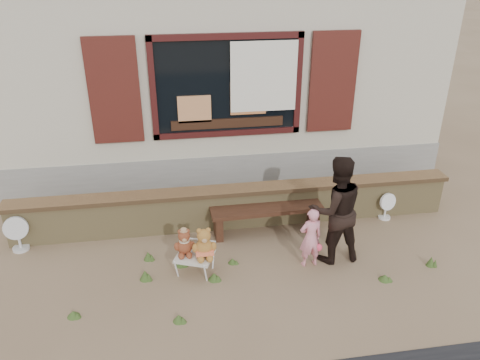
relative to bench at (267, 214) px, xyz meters
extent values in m
plane|color=brown|center=(-0.44, -0.69, -0.33)|extent=(80.00, 80.00, 0.00)
cube|color=#BEB49A|center=(-0.44, 3.81, 2.07)|extent=(8.00, 5.00, 3.20)
cube|color=gray|center=(-0.44, 3.81, 0.07)|extent=(8.04, 5.04, 0.80)
cube|color=black|center=(-0.44, 1.28, 1.72)|extent=(2.30, 0.04, 1.50)
cube|color=#391110|center=(-0.44, 1.26, 2.52)|extent=(2.50, 0.08, 0.10)
cube|color=#391110|center=(-0.44, 1.26, 0.92)|extent=(2.50, 0.08, 0.10)
cube|color=#391110|center=(-1.64, 1.26, 1.72)|extent=(0.10, 0.08, 1.70)
cube|color=#391110|center=(0.76, 1.26, 1.72)|extent=(0.10, 0.08, 1.70)
cube|color=#3C1610|center=(-2.24, 1.25, 1.72)|extent=(0.80, 0.07, 1.70)
cube|color=#3C1610|center=(1.36, 1.25, 1.72)|extent=(0.80, 0.07, 1.70)
cube|color=white|center=(0.16, 1.21, 1.87)|extent=(1.10, 0.02, 1.15)
cube|color=black|center=(-0.44, 1.25, 1.10)|extent=(1.90, 0.06, 0.16)
cube|color=tan|center=(-0.99, 1.25, 1.37)|extent=(0.55, 0.06, 0.45)
cube|color=#E08447|center=(-0.09, 1.25, 1.52)|extent=(0.60, 0.06, 0.55)
cube|color=tan|center=(-0.44, 0.31, -0.03)|extent=(7.00, 0.30, 0.60)
cube|color=brown|center=(-0.44, 0.31, 0.30)|extent=(7.10, 0.36, 0.07)
cube|color=#341D12|center=(0.00, 0.00, 0.09)|extent=(1.77, 0.43, 0.07)
cube|color=#341D12|center=(-0.77, -0.03, -0.14)|extent=(0.12, 0.33, 0.37)
cube|color=#341D12|center=(0.77, 0.03, -0.14)|extent=(0.12, 0.33, 0.37)
cube|color=beige|center=(-1.19, -0.88, -0.05)|extent=(0.61, 0.58, 0.04)
cylinder|color=silver|center=(-1.45, -0.98, -0.20)|extent=(0.03, 0.03, 0.26)
cylinder|color=silver|center=(-1.07, -1.13, -0.20)|extent=(0.03, 0.03, 0.26)
cylinder|color=silver|center=(-1.31, -0.63, -0.20)|extent=(0.03, 0.03, 0.26)
cylinder|color=silver|center=(-0.93, -0.78, -0.20)|extent=(0.03, 0.03, 0.26)
imported|color=pink|center=(0.42, -0.95, 0.12)|extent=(0.35, 0.25, 0.91)
imported|color=black|center=(0.80, -0.83, 0.47)|extent=(0.82, 0.66, 1.60)
cylinder|color=silver|center=(-3.74, 0.09, -0.31)|extent=(0.24, 0.24, 0.04)
cylinder|color=silver|center=(-3.74, 0.09, -0.15)|extent=(0.04, 0.04, 0.31)
cylinder|color=silver|center=(-3.74, 0.09, 0.07)|extent=(0.36, 0.16, 0.36)
cylinder|color=white|center=(2.05, 0.11, -0.31)|extent=(0.20, 0.20, 0.04)
cylinder|color=white|center=(2.05, 0.11, -0.18)|extent=(0.03, 0.03, 0.25)
cylinder|color=white|center=(2.05, 0.11, 0.00)|extent=(0.30, 0.16, 0.29)
cone|color=#385221|center=(-0.95, -1.08, -0.27)|extent=(0.16, 0.16, 0.11)
cone|color=#385221|center=(2.13, -1.25, -0.25)|extent=(0.12, 0.12, 0.15)
cone|color=#385221|center=(1.35, -1.45, -0.29)|extent=(0.17, 0.17, 0.08)
cone|color=#385221|center=(-1.39, -0.68, -0.27)|extent=(0.17, 0.17, 0.12)
cone|color=#385221|center=(-2.74, -1.53, -0.29)|extent=(0.16, 0.16, 0.08)
cone|color=#385221|center=(-1.85, -0.47, -0.26)|extent=(0.13, 0.13, 0.13)
cone|color=#385221|center=(-1.88, -0.93, -0.26)|extent=(0.16, 0.16, 0.15)
cone|color=#385221|center=(-1.46, -1.81, -0.28)|extent=(0.15, 0.15, 0.10)
cone|color=#385221|center=(-0.65, -0.74, -0.29)|extent=(0.13, 0.13, 0.08)
camera|label=1|loc=(-1.41, -6.22, 3.70)|focal=35.00mm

